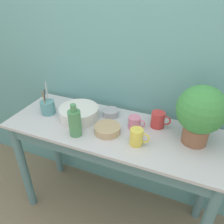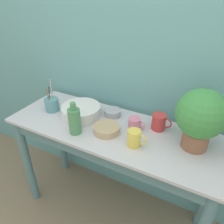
{
  "view_description": "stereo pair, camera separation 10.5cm",
  "coord_description": "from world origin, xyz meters",
  "px_view_note": "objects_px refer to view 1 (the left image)",
  "views": [
    {
      "loc": [
        0.44,
        -0.8,
        1.64
      ],
      "look_at": [
        0.0,
        0.25,
        0.94
      ],
      "focal_mm": 35.0,
      "sensor_mm": 36.0,
      "label": 1
    },
    {
      "loc": [
        0.54,
        -0.76,
        1.64
      ],
      "look_at": [
        0.0,
        0.25,
        0.94
      ],
      "focal_mm": 35.0,
      "sensor_mm": 36.0,
      "label": 2
    }
  ],
  "objects_px": {
    "bowl_small_tan": "(107,129)",
    "bowl_small_steel": "(111,113)",
    "potted_plant": "(200,112)",
    "bowl_wash_large": "(79,113)",
    "mug_pink": "(135,123)",
    "mug_yellow": "(137,137)",
    "bottle_tall": "(75,122)",
    "utensil_cup": "(48,107)",
    "mug_red": "(158,120)"
  },
  "relations": [
    {
      "from": "mug_yellow",
      "to": "bowl_small_tan",
      "type": "distance_m",
      "value": 0.21
    },
    {
      "from": "mug_red",
      "to": "bowl_small_steel",
      "type": "height_order",
      "value": "mug_red"
    },
    {
      "from": "mug_red",
      "to": "potted_plant",
      "type": "bearing_deg",
      "value": -18.01
    },
    {
      "from": "bowl_wash_large",
      "to": "bowl_small_steel",
      "type": "distance_m",
      "value": 0.22
    },
    {
      "from": "mug_pink",
      "to": "bowl_small_steel",
      "type": "distance_m",
      "value": 0.22
    },
    {
      "from": "mug_pink",
      "to": "mug_red",
      "type": "xyz_separation_m",
      "value": [
        0.13,
        0.07,
        0.01
      ]
    },
    {
      "from": "mug_yellow",
      "to": "utensil_cup",
      "type": "height_order",
      "value": "utensil_cup"
    },
    {
      "from": "mug_red",
      "to": "mug_yellow",
      "type": "xyz_separation_m",
      "value": [
        -0.07,
        -0.23,
        -0.0
      ]
    },
    {
      "from": "mug_yellow",
      "to": "potted_plant",
      "type": "bearing_deg",
      "value": 26.54
    },
    {
      "from": "potted_plant",
      "to": "bowl_small_tan",
      "type": "distance_m",
      "value": 0.55
    },
    {
      "from": "utensil_cup",
      "to": "bowl_small_steel",
      "type": "bearing_deg",
      "value": 18.58
    },
    {
      "from": "bowl_small_steel",
      "to": "potted_plant",
      "type": "bearing_deg",
      "value": -8.2
    },
    {
      "from": "mug_red",
      "to": "bowl_wash_large",
      "type": "bearing_deg",
      "value": -168.38
    },
    {
      "from": "bowl_small_steel",
      "to": "bowl_wash_large",
      "type": "bearing_deg",
      "value": -148.59
    },
    {
      "from": "bowl_wash_large",
      "to": "bowl_small_steel",
      "type": "bearing_deg",
      "value": 31.41
    },
    {
      "from": "bottle_tall",
      "to": "mug_yellow",
      "type": "xyz_separation_m",
      "value": [
        0.37,
        0.05,
        -0.04
      ]
    },
    {
      "from": "potted_plant",
      "to": "bowl_small_steel",
      "type": "height_order",
      "value": "potted_plant"
    },
    {
      "from": "bowl_wash_large",
      "to": "bowl_small_steel",
      "type": "height_order",
      "value": "bowl_wash_large"
    },
    {
      "from": "mug_red",
      "to": "bowl_small_tan",
      "type": "xyz_separation_m",
      "value": [
        -0.27,
        -0.19,
        -0.03
      ]
    },
    {
      "from": "mug_red",
      "to": "bowl_small_tan",
      "type": "height_order",
      "value": "mug_red"
    },
    {
      "from": "bottle_tall",
      "to": "utensil_cup",
      "type": "relative_size",
      "value": 0.91
    },
    {
      "from": "potted_plant",
      "to": "bowl_small_tan",
      "type": "bearing_deg",
      "value": -167.65
    },
    {
      "from": "bottle_tall",
      "to": "utensil_cup",
      "type": "bearing_deg",
      "value": 155.17
    },
    {
      "from": "bowl_wash_large",
      "to": "mug_red",
      "type": "distance_m",
      "value": 0.53
    },
    {
      "from": "mug_yellow",
      "to": "bowl_small_steel",
      "type": "height_order",
      "value": "mug_yellow"
    },
    {
      "from": "bowl_small_tan",
      "to": "bowl_small_steel",
      "type": "bearing_deg",
      "value": 107.18
    },
    {
      "from": "bowl_small_steel",
      "to": "utensil_cup",
      "type": "xyz_separation_m",
      "value": [
        -0.42,
        -0.14,
        0.03
      ]
    },
    {
      "from": "bowl_small_tan",
      "to": "utensil_cup",
      "type": "height_order",
      "value": "utensil_cup"
    },
    {
      "from": "bowl_wash_large",
      "to": "mug_pink",
      "type": "height_order",
      "value": "same"
    },
    {
      "from": "mug_pink",
      "to": "mug_yellow",
      "type": "relative_size",
      "value": 0.97
    },
    {
      "from": "bowl_wash_large",
      "to": "bowl_small_steel",
      "type": "xyz_separation_m",
      "value": [
        0.19,
        0.11,
        -0.02
      ]
    },
    {
      "from": "mug_red",
      "to": "mug_yellow",
      "type": "relative_size",
      "value": 1.1
    },
    {
      "from": "mug_pink",
      "to": "bowl_small_tan",
      "type": "distance_m",
      "value": 0.18
    },
    {
      "from": "potted_plant",
      "to": "bowl_small_steel",
      "type": "bearing_deg",
      "value": 171.8
    },
    {
      "from": "bowl_wash_large",
      "to": "bottle_tall",
      "type": "xyz_separation_m",
      "value": [
        0.08,
        -0.17,
        0.05
      ]
    },
    {
      "from": "bowl_wash_large",
      "to": "mug_yellow",
      "type": "relative_size",
      "value": 2.33
    },
    {
      "from": "bowl_wash_large",
      "to": "bowl_small_steel",
      "type": "relative_size",
      "value": 2.37
    },
    {
      "from": "mug_red",
      "to": "bottle_tall",
      "type": "bearing_deg",
      "value": -147.86
    },
    {
      "from": "bottle_tall",
      "to": "utensil_cup",
      "type": "xyz_separation_m",
      "value": [
        -0.31,
        0.14,
        -0.04
      ]
    },
    {
      "from": "mug_pink",
      "to": "bowl_small_tan",
      "type": "relative_size",
      "value": 0.68
    },
    {
      "from": "mug_red",
      "to": "mug_yellow",
      "type": "height_order",
      "value": "same"
    },
    {
      "from": "mug_red",
      "to": "utensil_cup",
      "type": "distance_m",
      "value": 0.77
    },
    {
      "from": "bowl_wash_large",
      "to": "bowl_small_tan",
      "type": "relative_size",
      "value": 1.64
    },
    {
      "from": "bowl_small_tan",
      "to": "bowl_small_steel",
      "type": "xyz_separation_m",
      "value": [
        -0.06,
        0.19,
        -0.0
      ]
    },
    {
      "from": "mug_yellow",
      "to": "bowl_small_steel",
      "type": "bearing_deg",
      "value": 138.33
    },
    {
      "from": "bottle_tall",
      "to": "mug_red",
      "type": "height_order",
      "value": "bottle_tall"
    },
    {
      "from": "bottle_tall",
      "to": "mug_pink",
      "type": "height_order",
      "value": "bottle_tall"
    },
    {
      "from": "mug_yellow",
      "to": "bowl_small_tan",
      "type": "height_order",
      "value": "mug_yellow"
    },
    {
      "from": "bottle_tall",
      "to": "mug_red",
      "type": "relative_size",
      "value": 1.67
    },
    {
      "from": "potted_plant",
      "to": "mug_yellow",
      "type": "distance_m",
      "value": 0.37
    }
  ]
}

